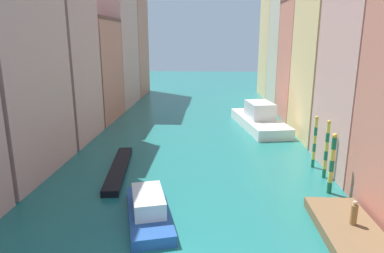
% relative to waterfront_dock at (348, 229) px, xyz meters
% --- Properties ---
extents(ground_plane, '(154.00, 154.00, 0.00)m').
position_rel_waterfront_dock_xyz_m(ground_plane, '(-9.19, 19.80, -0.31)').
color(ground_plane, '#1E6B66').
extents(building_left_2, '(6.42, 8.29, 17.79)m').
position_rel_waterfront_dock_xyz_m(building_left_2, '(-23.37, 17.63, 8.60)').
color(building_left_2, tan).
rests_on(building_left_2, ground).
extents(building_left_3, '(6.42, 9.73, 13.11)m').
position_rel_waterfront_dock_xyz_m(building_left_3, '(-23.37, 26.88, 6.26)').
color(building_left_3, '#C6705B').
rests_on(building_left_3, ground).
extents(building_left_4, '(6.42, 11.59, 21.05)m').
position_rel_waterfront_dock_xyz_m(building_left_4, '(-23.37, 37.54, 10.23)').
color(building_left_4, tan).
rests_on(building_left_4, ground).
extents(building_left_5, '(6.42, 9.97, 21.55)m').
position_rel_waterfront_dock_xyz_m(building_left_5, '(-23.37, 48.38, 10.48)').
color(building_left_5, '#C6705B').
rests_on(building_left_5, ground).
extents(building_right_1, '(6.42, 8.95, 21.78)m').
position_rel_waterfront_dock_xyz_m(building_right_1, '(4.99, 10.15, 10.60)').
color(building_right_1, tan).
rests_on(building_right_1, ground).
extents(building_right_2, '(6.42, 9.77, 16.93)m').
position_rel_waterfront_dock_xyz_m(building_right_2, '(4.99, 19.91, 8.17)').
color(building_right_2, '#DBB77A').
rests_on(building_right_2, ground).
extents(building_right_3, '(6.42, 8.50, 15.73)m').
position_rel_waterfront_dock_xyz_m(building_right_3, '(4.99, 29.09, 7.57)').
color(building_right_3, '#C6705B').
rests_on(building_right_3, ground).
extents(building_right_4, '(6.42, 9.03, 20.04)m').
position_rel_waterfront_dock_xyz_m(building_right_4, '(4.99, 37.87, 9.73)').
color(building_right_4, '#BCB299').
rests_on(building_right_4, ground).
extents(building_right_5, '(6.42, 11.14, 20.92)m').
position_rel_waterfront_dock_xyz_m(building_right_5, '(4.99, 47.90, 10.17)').
color(building_right_5, '#DBB77A').
rests_on(building_right_5, ground).
extents(waterfront_dock, '(3.09, 6.60, 0.61)m').
position_rel_waterfront_dock_xyz_m(waterfront_dock, '(0.00, 0.00, 0.00)').
color(waterfront_dock, brown).
rests_on(waterfront_dock, ground).
extents(person_on_dock, '(0.36, 0.36, 1.40)m').
position_rel_waterfront_dock_xyz_m(person_on_dock, '(0.23, 0.02, 0.95)').
color(person_on_dock, olive).
rests_on(person_on_dock, waterfront_dock).
extents(mooring_pole_0, '(0.36, 0.36, 4.34)m').
position_rel_waterfront_dock_xyz_m(mooring_pole_0, '(0.71, 5.30, 1.92)').
color(mooring_pole_0, '#197247').
rests_on(mooring_pole_0, ground).
extents(mooring_pole_1, '(0.30, 0.30, 4.60)m').
position_rel_waterfront_dock_xyz_m(mooring_pole_1, '(1.21, 8.08, 2.04)').
color(mooring_pole_1, '#197247').
rests_on(mooring_pole_1, ground).
extents(mooring_pole_2, '(0.29, 0.29, 4.42)m').
position_rel_waterfront_dock_xyz_m(mooring_pole_2, '(0.99, 10.31, 1.95)').
color(mooring_pole_2, '#197247').
rests_on(mooring_pole_2, ground).
extents(vaporetto_white, '(6.06, 12.51, 3.12)m').
position_rel_waterfront_dock_xyz_m(vaporetto_white, '(-1.73, 23.56, 0.72)').
color(vaporetto_white, white).
rests_on(vaporetto_white, ground).
extents(gondola_black, '(2.41, 9.70, 0.50)m').
position_rel_waterfront_dock_xyz_m(gondola_black, '(-15.03, 8.46, -0.06)').
color(gondola_black, black).
rests_on(gondola_black, ground).
extents(motorboat_0, '(4.04, 7.06, 1.65)m').
position_rel_waterfront_dock_xyz_m(motorboat_0, '(-11.31, 1.16, 0.32)').
color(motorboat_0, '#234C93').
rests_on(motorboat_0, ground).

